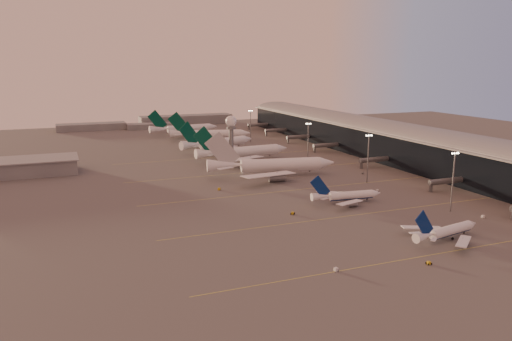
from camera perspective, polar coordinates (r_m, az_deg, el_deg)
name	(u,v)px	position (r m, az deg, el deg)	size (l,w,h in m)	color
ground	(326,228)	(185.29, 7.96, -6.57)	(700.00, 700.00, 0.00)	#4D4B4B
taxiway_markings	(322,187)	(246.31, 7.60, -1.84)	(180.00, 185.25, 0.02)	#D4CC4B
terminal	(388,141)	(330.79, 14.88, 3.30)	(57.00, 362.00, 23.04)	black
radar_tower	(231,131)	(289.91, -2.85, 4.58)	(6.40, 6.40, 31.10)	slate
mast_a	(453,179)	(215.61, 21.60, -0.86)	(3.60, 0.56, 25.00)	slate
mast_b	(368,156)	(255.64, 12.70, 1.63)	(3.60, 0.56, 25.00)	slate
mast_c	(308,141)	(299.54, 5.97, 3.38)	(3.60, 0.56, 25.00)	slate
mast_d	(251,124)	(380.02, -0.63, 5.30)	(3.60, 0.56, 25.00)	slate
distant_horizon	(159,122)	(488.70, -10.99, 5.45)	(165.00, 37.50, 9.00)	slate
narrowbody_near	(447,233)	(183.07, 20.96, -6.67)	(32.48, 25.68, 12.81)	white
narrowbody_mid	(346,197)	(219.01, 10.30, -2.99)	(33.36, 26.51, 13.04)	white
widebody_white	(272,168)	(266.44, 1.89, 0.28)	(69.84, 55.46, 24.78)	white
greentail_a	(243,154)	(309.67, -1.47, 1.91)	(62.79, 50.58, 22.80)	white
greentail_b	(218,145)	(346.30, -4.33, 2.95)	(58.46, 46.46, 21.99)	white
greentail_c	(211,136)	(388.54, -5.20, 3.96)	(61.98, 49.41, 23.01)	white
greentail_d	(184,130)	(426.02, -8.18, 4.59)	(60.59, 48.75, 22.01)	white
gsv_truck_a	(337,267)	(149.27, 9.25, -10.87)	(5.83, 2.97, 2.24)	silver
gsv_tug_near	(429,263)	(160.69, 19.14, -9.96)	(2.08, 3.29, 0.91)	gold
gsv_catering_a	(484,213)	(214.09, 24.60, -4.40)	(5.69, 3.41, 4.36)	silver
gsv_tug_mid	(293,213)	(200.20, 4.22, -4.90)	(3.95, 3.72, 0.98)	gold
gsv_truck_b	(378,189)	(241.99, 13.77, -2.09)	(5.26, 2.66, 2.03)	silver
gsv_truck_c	(220,188)	(238.10, -4.19, -1.96)	(5.32, 5.73, 2.33)	gold
gsv_catering_b	(363,171)	(277.48, 12.14, -0.02)	(5.00, 3.73, 3.75)	slate
gsv_tug_far	(271,168)	(285.39, 1.78, 0.31)	(3.82, 4.49, 1.10)	slate
gsv_tug_hangar	(273,150)	(346.51, 1.96, 2.41)	(3.43, 2.34, 0.91)	gold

